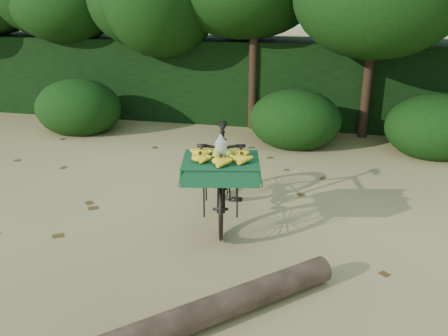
# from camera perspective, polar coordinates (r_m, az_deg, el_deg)

# --- Properties ---
(ground) EXTENTS (80.00, 80.00, 0.00)m
(ground) POSITION_cam_1_polar(r_m,az_deg,el_deg) (5.66, -11.25, -9.02)
(ground) COLOR tan
(ground) RESTS_ON ground
(vendor_bicycle) EXTENTS (1.10, 2.04, 1.20)m
(vendor_bicycle) POSITION_cam_1_polar(r_m,az_deg,el_deg) (5.96, -0.24, -0.62)
(vendor_bicycle) COLOR black
(vendor_bicycle) RESTS_ON ground
(fallen_log) EXTENTS (2.72, 2.67, 0.26)m
(fallen_log) POSITION_cam_1_polar(r_m,az_deg,el_deg) (4.15, -7.58, -18.70)
(fallen_log) COLOR brown
(fallen_log) RESTS_ON ground
(hedge_backdrop) EXTENTS (26.00, 1.80, 1.80)m
(hedge_backdrop) POSITION_cam_1_polar(r_m,az_deg,el_deg) (11.14, 1.73, 10.70)
(hedge_backdrop) COLOR black
(hedge_backdrop) RESTS_ON ground
(tree_row) EXTENTS (14.50, 2.00, 4.00)m
(tree_row) POSITION_cam_1_polar(r_m,az_deg,el_deg) (10.39, -2.78, 16.11)
(tree_row) COLOR black
(tree_row) RESTS_ON ground
(bush_clumps) EXTENTS (8.80, 1.70, 0.90)m
(bush_clumps) POSITION_cam_1_polar(r_m,az_deg,el_deg) (9.21, 2.29, 5.83)
(bush_clumps) COLOR black
(bush_clumps) RESTS_ON ground
(leaf_litter) EXTENTS (7.00, 7.30, 0.01)m
(leaf_litter) POSITION_cam_1_polar(r_m,az_deg,el_deg) (6.19, -8.83, -6.17)
(leaf_litter) COLOR #513515
(leaf_litter) RESTS_ON ground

